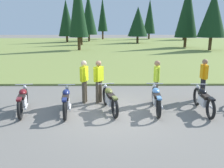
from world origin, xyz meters
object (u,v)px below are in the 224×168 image
motorcycle_sky_blue (156,99)px  motorcycle_olive (110,99)px  rider_near_row_end (157,79)px  rider_with_back_turned (84,79)px  motorcycle_navy (66,101)px  rider_in_hivis_vest (99,79)px  rider_checking_bike (204,77)px  motorcycle_black (203,100)px  motorcycle_maroon (23,100)px

motorcycle_sky_blue → motorcycle_olive: bearing=-179.7°
rider_near_row_end → rider_with_back_turned: (-2.81, -0.00, 0.00)m
motorcycle_navy → rider_in_hivis_vest: rider_in_hivis_vest is taller
rider_in_hivis_vest → rider_checking_bike: same height
rider_checking_bike → motorcycle_sky_blue: bearing=-147.7°
motorcycle_navy → motorcycle_olive: size_ratio=1.02×
motorcycle_sky_blue → rider_with_back_turned: (-2.64, 0.97, 0.51)m
motorcycle_black → motorcycle_sky_blue: bearing=176.4°
motorcycle_maroon → motorcycle_sky_blue: (4.68, 0.11, 0.00)m
rider_checking_bike → motorcycle_maroon: bearing=-167.8°
motorcycle_maroon → motorcycle_sky_blue: 4.69m
motorcycle_black → rider_near_row_end: rider_near_row_end is taller
motorcycle_black → rider_in_hivis_vest: 3.90m
motorcycle_black → rider_checking_bike: rider_checking_bike is taller
motorcycle_maroon → motorcycle_black: 6.32m
motorcycle_black → motorcycle_navy: bearing=-179.2°
motorcycle_navy → motorcycle_sky_blue: 3.17m
motorcycle_navy → rider_with_back_turned: bearing=65.4°
motorcycle_maroon → rider_with_back_turned: 2.37m
rider_near_row_end → motorcycle_maroon: bearing=-167.4°
motorcycle_navy → motorcycle_black: (4.80, 0.07, 0.00)m
rider_in_hivis_vest → rider_near_row_end: (2.25, 0.02, 0.00)m
motorcycle_olive → motorcycle_black: size_ratio=0.98×
motorcycle_maroon → rider_checking_bike: size_ratio=1.24×
motorcycle_navy → rider_checking_bike: (5.31, 1.53, 0.51)m
motorcycle_maroon → motorcycle_navy: size_ratio=0.99×
motorcycle_sky_blue → rider_near_row_end: size_ratio=1.26×
motorcycle_sky_blue → rider_with_back_turned: size_ratio=1.26×
motorcycle_maroon → rider_near_row_end: bearing=12.6°
motorcycle_maroon → rider_in_hivis_vest: size_ratio=1.24×
motorcycle_black → rider_in_hivis_vest: size_ratio=1.26×
motorcycle_olive → rider_near_row_end: bearing=28.2°
motorcycle_olive → rider_in_hivis_vest: bearing=114.2°
motorcycle_maroon → motorcycle_sky_blue: bearing=1.4°
motorcycle_navy → motorcycle_olive: same height
rider_in_hivis_vest → rider_checking_bike: bearing=5.5°
motorcycle_black → rider_with_back_turned: bearing=166.0°
rider_in_hivis_vest → rider_near_row_end: same height
rider_with_back_turned → motorcycle_sky_blue: bearing=-20.1°
motorcycle_navy → rider_near_row_end: bearing=18.9°
motorcycle_maroon → rider_near_row_end: 5.00m
motorcycle_black → motorcycle_olive: bearing=178.3°
motorcycle_olive → motorcycle_black: bearing=-1.7°
motorcycle_maroon → motorcycle_sky_blue: same height
motorcycle_maroon → rider_with_back_turned: rider_with_back_turned is taller
motorcycle_maroon → rider_with_back_turned: bearing=27.9°
rider_in_hivis_vest → motorcycle_olive: bearing=-65.8°
motorcycle_olive → motorcycle_maroon: bearing=-178.0°
motorcycle_olive → rider_in_hivis_vest: rider_in_hivis_vest is taller
motorcycle_maroon → rider_in_hivis_vest: bearing=22.2°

